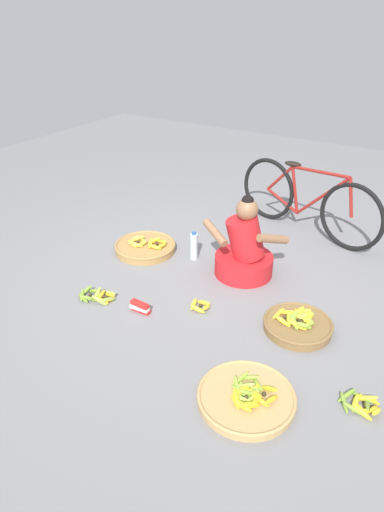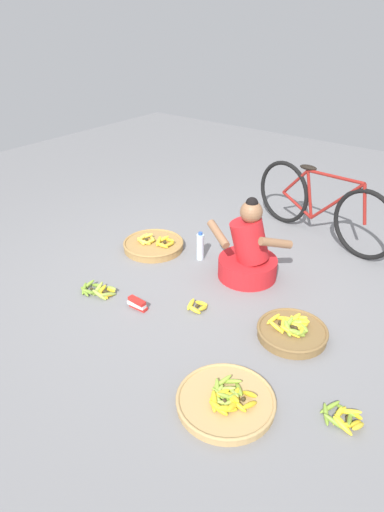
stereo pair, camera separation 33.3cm
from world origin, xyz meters
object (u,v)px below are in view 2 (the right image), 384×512
object	(u,v)px
water_bottle	(200,247)
loose_bananas_back_left	(99,291)
banana_basket_near_vendor	(292,331)
loose_bananas_back_right	(344,417)
banana_basket_back_center	(154,245)
banana_basket_front_left	(226,401)
packet_carton_stack	(137,304)
vendor_woman_front	(248,253)
bicycle_leaning	(321,206)
loose_bananas_mid_left	(197,306)

from	to	relation	value
water_bottle	loose_bananas_back_left	bearing A→B (deg)	-108.10
banana_basket_near_vendor	loose_bananas_back_right	xyz separation A→B (m)	(0.59, -0.51, -0.02)
banana_basket_near_vendor	loose_bananas_back_left	world-z (taller)	banana_basket_near_vendor
banana_basket_back_center	banana_basket_front_left	bearing A→B (deg)	-36.00
packet_carton_stack	water_bottle	bearing A→B (deg)	94.92
banana_basket_near_vendor	vendor_woman_front	bearing A→B (deg)	143.82
banana_basket_front_left	packet_carton_stack	world-z (taller)	banana_basket_front_left
banana_basket_near_vendor	banana_basket_front_left	bearing A→B (deg)	-91.47
packet_carton_stack	banana_basket_back_center	bearing A→B (deg)	124.46
loose_bananas_back_left	packet_carton_stack	distance (m)	0.41
bicycle_leaning	water_bottle	world-z (taller)	bicycle_leaning
banana_basket_front_left	bicycle_leaning	bearing A→B (deg)	101.73
loose_bananas_back_left	loose_bananas_back_right	bearing A→B (deg)	-0.77
vendor_woman_front	water_bottle	world-z (taller)	vendor_woman_front
water_bottle	banana_basket_front_left	bearing A→B (deg)	-48.30
banana_basket_back_center	loose_bananas_back_left	world-z (taller)	banana_basket_back_center
banana_basket_near_vendor	loose_bananas_back_right	size ratio (longest dim) A/B	1.95
banana_basket_near_vendor	loose_bananas_mid_left	size ratio (longest dim) A/B	3.16
vendor_woman_front	banana_basket_near_vendor	world-z (taller)	vendor_woman_front
banana_basket_front_left	packet_carton_stack	distance (m)	1.18
banana_basket_near_vendor	water_bottle	size ratio (longest dim) A/B	1.83
banana_basket_front_left	loose_bananas_back_right	xyz separation A→B (m)	(0.61, 0.33, -0.01)
banana_basket_near_vendor	loose_bananas_mid_left	xyz separation A→B (m)	(-0.75, -0.15, -0.02)
bicycle_leaning	banana_basket_back_center	distance (m)	1.73
banana_basket_near_vendor	water_bottle	bearing A→B (deg)	157.33
loose_bananas_mid_left	packet_carton_stack	xyz separation A→B (m)	(-0.38, -0.29, 0.02)
bicycle_leaning	loose_bananas_back_left	distance (m)	2.35
loose_bananas_back_left	banana_basket_front_left	bearing A→B (deg)	-13.13
bicycle_leaning	loose_bananas_back_right	bearing A→B (deg)	-62.19
banana_basket_back_center	packet_carton_stack	xyz separation A→B (m)	(0.57, -0.83, -0.00)
banana_basket_near_vendor	loose_bananas_mid_left	world-z (taller)	banana_basket_near_vendor
banana_basket_near_vendor	banana_basket_back_center	distance (m)	1.75
banana_basket_back_center	packet_carton_stack	distance (m)	1.00
packet_carton_stack	vendor_woman_front	bearing A→B (deg)	65.29
vendor_woman_front	loose_bananas_back_left	size ratio (longest dim) A/B	2.36
loose_bananas_back_right	loose_bananas_back_left	bearing A→B (deg)	179.23
loose_bananas_back_left	water_bottle	distance (m)	1.05
loose_bananas_back_right	packet_carton_stack	distance (m)	1.73
banana_basket_near_vendor	banana_basket_back_center	world-z (taller)	banana_basket_near_vendor
vendor_woman_front	banana_basket_near_vendor	bearing A→B (deg)	-36.18
banana_basket_near_vendor	packet_carton_stack	bearing A→B (deg)	-158.87
bicycle_leaning	banana_basket_front_left	xyz separation A→B (m)	(0.51, -2.45, -0.32)
bicycle_leaning	loose_bananas_mid_left	world-z (taller)	bicycle_leaning
loose_bananas_mid_left	banana_basket_near_vendor	bearing A→B (deg)	11.57
bicycle_leaning	loose_bananas_mid_left	distance (m)	1.81
banana_basket_near_vendor	banana_basket_front_left	distance (m)	0.84
banana_basket_near_vendor	packet_carton_stack	size ratio (longest dim) A/B	3.13
banana_basket_back_center	loose_bananas_mid_left	bearing A→B (deg)	-29.69
loose_bananas_mid_left	packet_carton_stack	world-z (taller)	packet_carton_stack
banana_basket_near_vendor	loose_bananas_back_left	size ratio (longest dim) A/B	1.61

